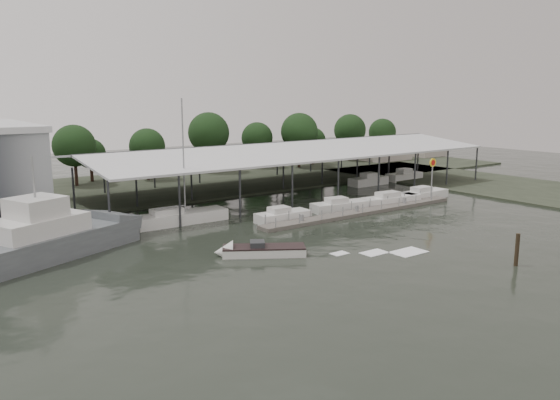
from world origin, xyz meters
TOP-DOWN VIEW (x-y plane):
  - ground at (0.00, 0.00)m, footprint 200.00×200.00m
  - land_strip_far at (0.00, 42.00)m, footprint 140.00×30.00m
  - land_strip_east at (45.00, 10.00)m, footprint 20.00×60.00m
  - covered_boat_shed at (17.00, 28.00)m, footprint 58.24×24.00m
  - floating_dock at (15.00, 10.00)m, footprint 28.00×2.00m
  - shell_fuel_sign at (27.00, 9.99)m, footprint 1.10×0.18m
  - distant_commercial_buildings at (59.03, 44.69)m, footprint 22.00×8.00m
  - grey_trawler at (-18.17, 13.44)m, footprint 16.79×10.94m
  - white_sailboat at (-4.15, 17.88)m, footprint 10.04×2.77m
  - speedboat_underway at (-4.16, 3.35)m, footprint 16.62×10.91m
  - moored_cruiser_0 at (5.16, 12.24)m, footprint 6.19×2.40m
  - moored_cruiser_1 at (13.75, 12.70)m, footprint 7.16×3.22m
  - moored_cruiser_2 at (21.37, 11.76)m, footprint 8.38×3.11m
  - moored_cruiser_3 at (27.79, 11.85)m, footprint 7.41×2.22m
  - horizon_tree_line at (25.31, 47.66)m, footprint 68.84×11.29m

SIDE VIEW (x-z plane):
  - ground at x=0.00m, z-range 0.00..0.00m
  - land_strip_far at x=0.00m, z-range -0.05..0.25m
  - land_strip_east at x=45.00m, z-range -0.05..0.25m
  - floating_dock at x=15.00m, z-range -0.50..0.90m
  - speedboat_underway at x=-4.16m, z-range -0.61..1.39m
  - moored_cruiser_2 at x=21.37m, z-range -0.24..1.46m
  - moored_cruiser_0 at x=5.16m, z-range -0.24..1.46m
  - moored_cruiser_1 at x=13.75m, z-range -0.24..1.46m
  - moored_cruiser_3 at x=27.79m, z-range -0.24..1.46m
  - white_sailboat at x=-4.15m, z-range -5.96..7.26m
  - grey_trawler at x=-18.17m, z-range -2.84..6.00m
  - distant_commercial_buildings at x=59.03m, z-range -0.16..3.84m
  - shell_fuel_sign at x=27.00m, z-range 1.15..6.70m
  - covered_boat_shed at x=17.00m, z-range 2.65..9.61m
  - horizon_tree_line at x=25.31m, z-range 0.87..11.40m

